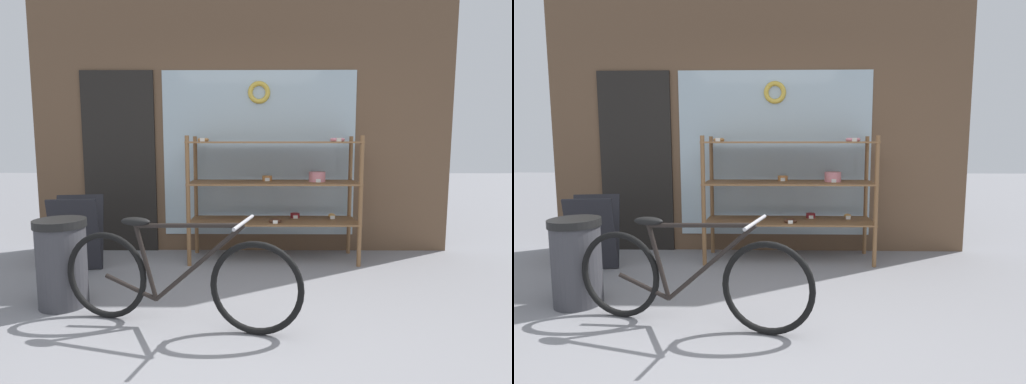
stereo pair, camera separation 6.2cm
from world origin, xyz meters
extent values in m
plane|color=gray|center=(0.00, 0.00, 0.00)|extent=(30.00, 30.00, 0.00)
cube|color=brown|center=(0.00, 2.52, 1.91)|extent=(4.85, 0.08, 3.82)
cube|color=#A3B7C1|center=(0.20, 2.47, 1.15)|extent=(2.22, 0.02, 1.90)
cube|color=black|center=(-1.43, 2.46, 1.05)|extent=(0.84, 0.03, 2.10)
torus|color=gold|center=(0.20, 2.45, 1.85)|extent=(0.26, 0.06, 0.26)
cylinder|color=brown|center=(-0.53, 1.85, 0.68)|extent=(0.04, 0.04, 1.35)
cylinder|color=brown|center=(1.24, 1.85, 0.68)|extent=(0.04, 0.04, 1.35)
cylinder|color=brown|center=(-0.53, 2.36, 0.68)|extent=(0.04, 0.04, 1.35)
cylinder|color=brown|center=(1.24, 2.36, 0.68)|extent=(0.04, 0.04, 1.35)
cube|color=brown|center=(0.36, 2.11, 0.43)|extent=(1.81, 0.55, 0.02)
cube|color=brown|center=(0.36, 2.11, 0.85)|extent=(1.81, 0.55, 0.02)
cube|color=brown|center=(0.36, 2.11, 1.28)|extent=(1.81, 0.55, 0.02)
cylinder|color=#C67F42|center=(0.29, 2.24, 0.89)|extent=(0.11, 0.11, 0.05)
cube|color=white|center=(0.29, 2.18, 0.88)|extent=(0.05, 0.00, 0.04)
cylinder|color=pink|center=(0.83, 2.14, 0.91)|extent=(0.18, 0.18, 0.11)
cube|color=white|center=(0.83, 2.04, 0.88)|extent=(0.05, 0.00, 0.04)
ellipsoid|color=tan|center=(1.02, 2.22, 0.47)|extent=(0.08, 0.07, 0.06)
cube|color=white|center=(1.02, 2.17, 0.46)|extent=(0.05, 0.00, 0.04)
torus|color=#B27A42|center=(-0.39, 2.08, 1.31)|extent=(0.12, 0.12, 0.04)
cube|color=white|center=(-0.39, 2.01, 1.31)|extent=(0.05, 0.00, 0.04)
torus|color=pink|center=(1.03, 2.05, 1.31)|extent=(0.15, 0.15, 0.04)
cube|color=white|center=(1.03, 1.96, 1.31)|extent=(0.05, 0.00, 0.04)
cylinder|color=maroon|center=(0.61, 2.25, 0.47)|extent=(0.10, 0.10, 0.05)
cube|color=white|center=(0.61, 2.19, 0.46)|extent=(0.05, 0.00, 0.04)
torus|color=#4C2D1E|center=(0.37, 1.98, 0.46)|extent=(0.14, 0.14, 0.03)
cube|color=white|center=(0.37, 1.90, 0.46)|extent=(0.05, 0.00, 0.04)
torus|color=black|center=(-0.90, 0.60, 0.32)|extent=(0.64, 0.18, 0.64)
torus|color=black|center=(0.19, 0.35, 0.32)|extent=(0.64, 0.18, 0.64)
cylinder|color=black|center=(-0.21, 0.44, 0.46)|extent=(0.66, 0.18, 0.59)
cylinder|color=black|center=(-0.27, 0.46, 0.72)|extent=(0.77, 0.21, 0.07)
cylinder|color=black|center=(-0.59, 0.53, 0.44)|extent=(0.17, 0.07, 0.53)
cylinder|color=black|center=(-0.71, 0.55, 0.25)|extent=(0.40, 0.12, 0.17)
ellipsoid|color=black|center=(-0.66, 0.54, 0.73)|extent=(0.23, 0.14, 0.06)
cylinder|color=#B2B2B7|center=(0.11, 0.37, 0.76)|extent=(0.13, 0.45, 0.02)
cube|color=#232328|center=(-1.59, 1.60, 0.38)|extent=(0.48, 0.28, 0.74)
cube|color=#232328|center=(-1.62, 1.77, 0.38)|extent=(0.48, 0.28, 0.74)
cylinder|color=#38383D|center=(-1.34, 0.82, 0.35)|extent=(0.37, 0.37, 0.69)
cylinder|color=black|center=(-1.34, 0.82, 0.66)|extent=(0.39, 0.39, 0.06)
camera|label=1|loc=(0.22, -2.19, 1.27)|focal=28.00mm
camera|label=2|loc=(0.28, -2.19, 1.27)|focal=28.00mm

